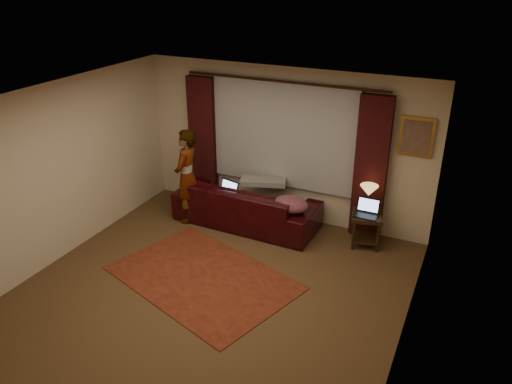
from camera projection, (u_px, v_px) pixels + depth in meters
floor at (212, 291)px, 6.81m from camera, size 5.00×5.00×0.01m
ceiling at (204, 104)px, 5.71m from camera, size 5.00×5.00×0.02m
wall_back at (284, 145)px, 8.31m from camera, size 5.00×0.02×2.60m
wall_front at (59, 324)px, 4.21m from camera, size 5.00×0.02×2.60m
wall_left at (59, 173)px, 7.22m from camera, size 0.02×5.00×2.60m
wall_right at (412, 250)px, 5.29m from camera, size 0.02×5.00×2.60m
sheer_curtain at (283, 135)px, 8.18m from camera, size 2.50×0.05×1.80m
drape_left at (203, 141)px, 8.85m from camera, size 0.50×0.14×2.30m
drape_right at (371, 168)px, 7.69m from camera, size 0.50×0.14×2.30m
curtain_rod at (283, 82)px, 7.77m from camera, size 0.04×0.04×3.40m
picture_frame at (417, 137)px, 7.29m from camera, size 0.50×0.04×0.60m
sofa at (246, 197)px, 8.36m from camera, size 2.46×1.11×0.98m
throw_blanket at (263, 167)px, 8.28m from camera, size 0.82×0.52×0.09m
clothing_pile at (290, 205)px, 7.82m from camera, size 0.62×0.50×0.24m
laptop_sofa at (224, 190)px, 8.29m from camera, size 0.44×0.47×0.26m
area_rug at (203, 277)px, 7.07m from camera, size 2.94×2.40×0.01m
end_table at (366, 230)px, 7.79m from camera, size 0.57×0.57×0.55m
tiffany_lamp at (368, 199)px, 7.66m from camera, size 0.30×0.30×0.45m
laptop_table at (366, 209)px, 7.57m from camera, size 0.35×0.38×0.25m
person at (187, 176)px, 8.34m from camera, size 0.54×0.54×1.63m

